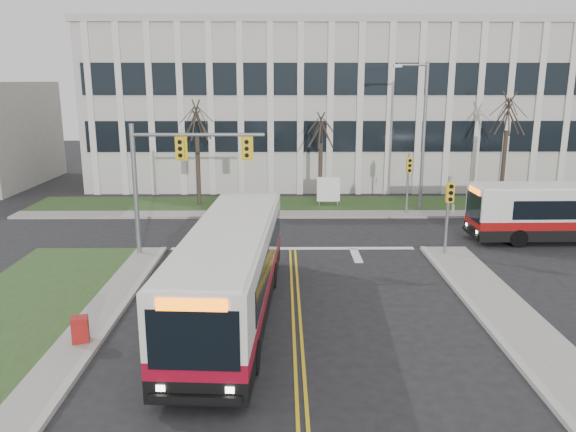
# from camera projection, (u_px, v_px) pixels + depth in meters

# --- Properties ---
(ground) EXTENTS (120.00, 120.00, 0.00)m
(ground) POSITION_uv_depth(u_px,v_px,m) (296.00, 316.00, 19.75)
(ground) COLOR black
(ground) RESTS_ON ground
(sidewalk_west) EXTENTS (1.20, 26.00, 0.14)m
(sidewalk_west) POSITION_uv_depth(u_px,v_px,m) (36.00, 392.00, 14.81)
(sidewalk_west) COLOR #9E9B93
(sidewalk_west) RESTS_ON ground
(sidewalk_cross) EXTENTS (44.00, 1.60, 0.14)m
(sidewalk_cross) POSITION_uv_depth(u_px,v_px,m) (372.00, 214.00, 34.56)
(sidewalk_cross) COLOR #9E9B93
(sidewalk_cross) RESTS_ON ground
(building_lawn) EXTENTS (44.00, 5.00, 0.12)m
(building_lawn) POSITION_uv_depth(u_px,v_px,m) (365.00, 205.00, 37.28)
(building_lawn) COLOR #2A461E
(building_lawn) RESTS_ON ground
(office_building) EXTENTS (40.00, 16.00, 12.00)m
(office_building) POSITION_uv_depth(u_px,v_px,m) (347.00, 106.00, 47.55)
(office_building) COLOR beige
(office_building) RESTS_ON ground
(mast_arm_signal) EXTENTS (6.11, 0.38, 6.20)m
(mast_arm_signal) POSITION_uv_depth(u_px,v_px,m) (171.00, 166.00, 25.66)
(mast_arm_signal) COLOR slate
(mast_arm_signal) RESTS_ON ground
(signal_pole_near) EXTENTS (0.34, 0.39, 3.80)m
(signal_pole_near) POSITION_uv_depth(u_px,v_px,m) (449.00, 205.00, 25.94)
(signal_pole_near) COLOR slate
(signal_pole_near) RESTS_ON ground
(signal_pole_far) EXTENTS (0.34, 0.39, 3.80)m
(signal_pole_far) POSITION_uv_depth(u_px,v_px,m) (408.00, 175.00, 34.20)
(signal_pole_far) COLOR slate
(signal_pole_far) RESTS_ON ground
(streetlight) EXTENTS (2.15, 0.25, 9.20)m
(streetlight) POSITION_uv_depth(u_px,v_px,m) (421.00, 129.00, 34.35)
(streetlight) COLOR slate
(streetlight) RESTS_ON ground
(directory_sign) EXTENTS (1.50, 0.12, 2.00)m
(directory_sign) POSITION_uv_depth(u_px,v_px,m) (328.00, 190.00, 36.51)
(directory_sign) COLOR slate
(directory_sign) RESTS_ON ground
(tree_left) EXTENTS (1.80, 1.80, 7.70)m
(tree_left) POSITION_uv_depth(u_px,v_px,m) (196.00, 122.00, 35.90)
(tree_left) COLOR #42352B
(tree_left) RESTS_ON ground
(tree_mid) EXTENTS (1.80, 1.80, 6.82)m
(tree_mid) POSITION_uv_depth(u_px,v_px,m) (321.00, 131.00, 36.31)
(tree_mid) COLOR #42352B
(tree_mid) RESTS_ON ground
(tree_right) EXTENTS (1.80, 1.80, 8.25)m
(tree_right) POSITION_uv_depth(u_px,v_px,m) (508.00, 115.00, 35.99)
(tree_right) COLOR #42352B
(tree_right) RESTS_ON ground
(bus_main) EXTENTS (3.32, 12.17, 3.21)m
(bus_main) POSITION_uv_depth(u_px,v_px,m) (231.00, 274.00, 19.31)
(bus_main) COLOR silver
(bus_main) RESTS_ON ground
(newspaper_box_red) EXTENTS (0.60, 0.57, 0.95)m
(newspaper_box_red) POSITION_uv_depth(u_px,v_px,m) (80.00, 331.00, 17.48)
(newspaper_box_red) COLOR maroon
(newspaper_box_red) RESTS_ON ground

